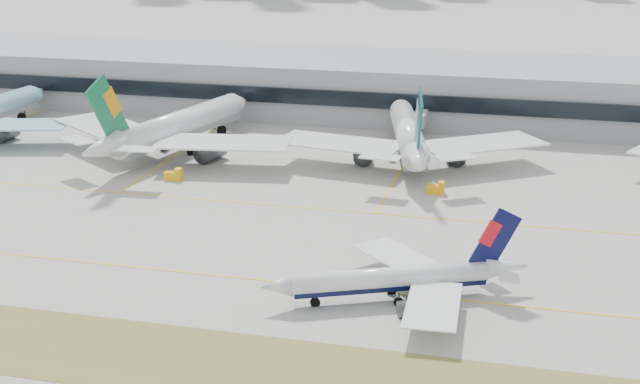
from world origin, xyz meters
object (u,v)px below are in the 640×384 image
(taxiing_airliner, at_px, (400,279))
(widebody_cathay, at_px, (409,137))
(terminal, at_px, (378,86))
(widebody_eva, at_px, (174,128))

(taxiing_airliner, relative_size, widebody_cathay, 0.64)
(widebody_cathay, relative_size, terminal, 0.21)
(widebody_eva, xyz_separation_m, terminal, (38.27, 54.55, 1.37))
(taxiing_airliner, bearing_deg, widebody_eva, -70.74)
(taxiing_airliner, distance_m, terminal, 124.42)
(widebody_eva, relative_size, terminal, 0.23)
(terminal, bearing_deg, widebody_cathay, -71.85)
(taxiing_airliner, xyz_separation_m, widebody_cathay, (-9.83, 73.51, 2.55))
(taxiing_airliner, distance_m, widebody_cathay, 74.21)
(widebody_eva, xyz_separation_m, widebody_cathay, (54.06, 6.38, -0.29))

